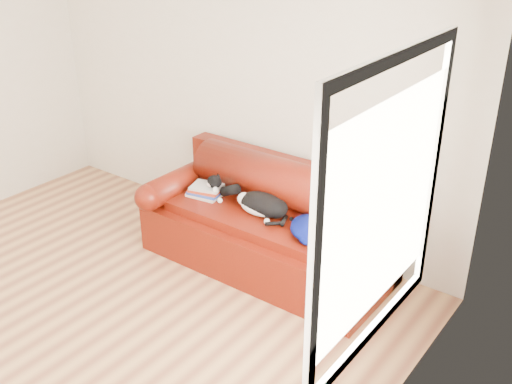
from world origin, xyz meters
TOP-DOWN VIEW (x-y plane):
  - ground at (0.00, 0.00)m, footprint 4.50×4.50m
  - room_shell at (0.12, 0.02)m, footprint 4.52×4.02m
  - sofa_base at (0.71, 1.49)m, footprint 2.10×0.90m
  - sofa_back at (0.71, 1.74)m, footprint 2.10×1.01m
  - book_stack at (0.10, 1.45)m, footprint 0.31×0.27m
  - cat at (0.69, 1.45)m, footprint 0.63×0.26m
  - blanket at (1.27, 1.42)m, footprint 0.61×0.49m

SIDE VIEW (x-z plane):
  - ground at x=0.00m, z-range 0.00..0.00m
  - sofa_base at x=0.71m, z-range -0.01..0.49m
  - sofa_back at x=0.71m, z-range 0.10..0.98m
  - book_stack at x=0.10m, z-range 0.50..0.60m
  - blanket at x=1.27m, z-range 0.49..0.65m
  - cat at x=0.69m, z-range 0.47..0.70m
  - room_shell at x=0.12m, z-range 0.36..2.97m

